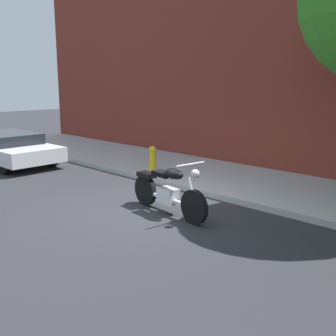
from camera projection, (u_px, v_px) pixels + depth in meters
ground_plane at (141, 210)px, 8.93m from camera, size 60.00×60.00×0.00m
sidewalk at (237, 180)px, 11.29m from camera, size 23.81×3.32×0.14m
building_facade at (281, 48)px, 11.87m from camera, size 23.81×0.50×7.24m
motorcycle at (168, 191)px, 8.60m from camera, size 2.28×0.70×1.18m
parked_car_white at (8, 148)px, 13.72m from camera, size 4.17×1.97×1.03m
fire_hydrant at (153, 162)px, 11.87m from camera, size 0.20×0.20×0.91m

